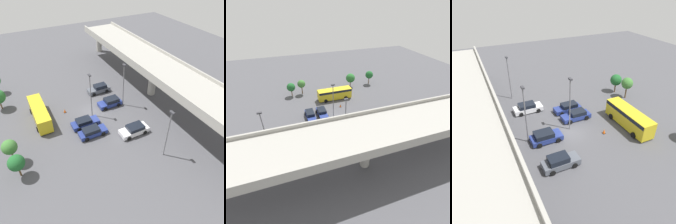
{
  "view_description": "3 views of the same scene",
  "coord_description": "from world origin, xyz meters",
  "views": [
    {
      "loc": [
        29.11,
        -11.09,
        24.21
      ],
      "look_at": [
        2.88,
        2.68,
        1.03
      ],
      "focal_mm": 35.0,
      "sensor_mm": 36.0,
      "label": 1
    },
    {
      "loc": [
        9.8,
        29.07,
        22.03
      ],
      "look_at": [
        0.27,
        0.94,
        2.3
      ],
      "focal_mm": 28.0,
      "sensor_mm": 36.0,
      "label": 2
    },
    {
      "loc": [
        -22.37,
        11.47,
        19.11
      ],
      "look_at": [
        3.03,
        -0.32,
        1.73
      ],
      "focal_mm": 35.0,
      "sensor_mm": 36.0,
      "label": 3
    }
  ],
  "objects": [
    {
      "name": "lamp_post_near_aisle",
      "position": [
        13.96,
        5.2,
        4.59
      ],
      "size": [
        0.7,
        0.35,
        7.82
      ],
      "color": "slate",
      "rests_on": "ground_plane"
    },
    {
      "name": "parked_car_1",
      "position": [
        -0.22,
        3.94,
        0.75
      ],
      "size": [
        2.22,
        4.32,
        1.55
      ],
      "rotation": [
        0.0,
        0.0,
        -1.57
      ],
      "color": "navy",
      "rests_on": "ground_plane"
    },
    {
      "name": "parked_car_2",
      "position": [
        2.88,
        -2.37,
        0.69
      ],
      "size": [
        2.09,
        4.6,
        1.43
      ],
      "rotation": [
        0.0,
        0.0,
        1.57
      ],
      "color": "navy",
      "rests_on": "ground_plane"
    },
    {
      "name": "parked_car_3",
      "position": [
        5.51,
        -2.18,
        0.71
      ],
      "size": [
        2.03,
        4.48,
        1.46
      ],
      "rotation": [
        0.0,
        0.0,
        1.57
      ],
      "color": "navy",
      "rests_on": "ground_plane"
    },
    {
      "name": "parked_car_0",
      "position": [
        -5.37,
        4.07,
        0.78
      ],
      "size": [
        1.98,
        4.5,
        1.66
      ],
      "rotation": [
        0.0,
        0.0,
        -1.57
      ],
      "color": "#515660",
      "rests_on": "ground_plane"
    },
    {
      "name": "lamp_post_mid_lot",
      "position": [
        0.9,
        -0.22,
        4.71
      ],
      "size": [
        0.7,
        0.35,
        8.04
      ],
      "color": "slate",
      "rests_on": "ground_plane"
    },
    {
      "name": "lamp_post_by_overpass",
      "position": [
        0.64,
        6.14,
        4.8
      ],
      "size": [
        0.7,
        0.35,
        8.22
      ],
      "color": "slate",
      "rests_on": "ground_plane"
    },
    {
      "name": "traffic_cone",
      "position": [
        -2.11,
        -4.25,
        0.33
      ],
      "size": [
        0.44,
        0.44,
        0.7
      ],
      "color": "black",
      "rests_on": "ground_plane"
    },
    {
      "name": "tree_front_far_right",
      "position": [
        8.14,
        -13.54,
        2.51
      ],
      "size": [
        2.14,
        2.14,
        3.6
      ],
      "color": "brown",
      "rests_on": "ground_plane"
    },
    {
      "name": "tree_front_right",
      "position": [
        5.38,
        -13.89,
        2.89
      ],
      "size": [
        2.05,
        2.05,
        3.94
      ],
      "color": "brown",
      "rests_on": "ground_plane"
    },
    {
      "name": "highway_overpass",
      "position": [
        0.0,
        13.06,
        6.14
      ],
      "size": [
        50.55,
        7.83,
        7.45
      ],
      "color": "#9E9B93",
      "rests_on": "ground_plane"
    },
    {
      "name": "ground_plane",
      "position": [
        0.0,
        0.0,
        0.0
      ],
      "size": [
        105.13,
        105.13,
        0.0
      ],
      "primitive_type": "plane",
      "color": "#4C4C51"
    },
    {
      "name": "shuttle_bus",
      "position": [
        -2.02,
        -8.51,
        1.61
      ],
      "size": [
        8.48,
        2.56,
        2.7
      ],
      "rotation": [
        0.0,
        0.0,
        3.14
      ],
      "color": "gold",
      "rests_on": "ground_plane"
    },
    {
      "name": "parked_car_4",
      "position": [
        8.21,
        3.88,
        0.73
      ],
      "size": [
        2.23,
        4.69,
        1.52
      ],
      "rotation": [
        0.0,
        0.0,
        -1.57
      ],
      "color": "silver",
      "rests_on": "ground_plane"
    }
  ]
}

